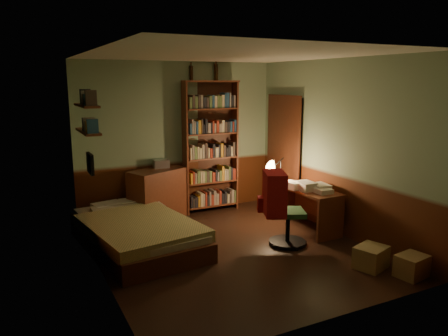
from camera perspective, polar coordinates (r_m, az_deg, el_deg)
name	(u,v)px	position (r m, az deg, el deg)	size (l,w,h in m)	color
floor	(232,250)	(6.10, 1.07, -10.70)	(3.50, 4.00, 0.02)	black
ceiling	(233,54)	(5.66, 1.17, 14.70)	(3.50, 4.00, 0.02)	silver
wall_back	(178,139)	(7.55, -6.00, 3.84)	(3.50, 0.02, 2.60)	gray
wall_left	(96,168)	(5.17, -16.42, -0.03)	(0.02, 4.00, 2.60)	gray
wall_right	(337,147)	(6.73, 14.52, 2.62)	(0.02, 4.00, 2.60)	gray
wall_front	(335,190)	(4.10, 14.30, -2.81)	(3.50, 0.02, 2.60)	gray
doorway	(284,155)	(7.76, 7.90, 1.75)	(0.06, 0.90, 2.00)	black
door_trim	(283,155)	(7.75, 7.69, 1.74)	(0.02, 0.98, 2.08)	#3C1C10
bed	(136,221)	(6.28, -11.43, -6.86)	(1.23, 2.30, 0.68)	olive
dresser	(158,194)	(7.34, -8.58, -3.43)	(0.95, 0.48, 0.85)	#582817
mini_stereo	(161,164)	(7.39, -8.21, 0.57)	(0.25, 0.19, 0.14)	#B2B2B7
bookshelf	(211,147)	(7.64, -1.77, 2.77)	(0.98, 0.30, 2.28)	#582817
bottle_left	(191,73)	(7.53, -4.31, 12.25)	(0.06, 0.06, 0.24)	black
bottle_right	(216,72)	(7.72, -1.04, 12.38)	(0.07, 0.07, 0.27)	black
desk	(306,208)	(6.95, 10.62, -5.19)	(0.50, 1.21, 0.65)	#582817
paper_stack	(292,185)	(6.78, 8.91, -2.22)	(0.20, 0.27, 0.11)	silver
desk_lamp	(281,164)	(7.08, 7.43, 0.49)	(0.19, 0.19, 0.62)	black
office_chair	(288,208)	(6.17, 8.40, -5.20)	(0.53, 0.47, 1.07)	#244E27
red_jacket	(264,148)	(6.04, 5.27, 2.62)	(0.28, 0.51, 0.60)	maroon
wall_shelf_lower	(88,132)	(6.22, -17.33, 4.57)	(0.20, 0.90, 0.03)	#582817
wall_shelf_upper	(86,106)	(6.19, -17.52, 7.78)	(0.20, 0.90, 0.03)	#582817
framed_picture	(90,163)	(5.77, -17.08, 0.57)	(0.04, 0.32, 0.26)	black
cardboard_box_a	(412,266)	(5.72, 23.32, -11.67)	(0.35, 0.28, 0.26)	olive
cardboard_box_b	(371,257)	(5.79, 18.65, -10.98)	(0.39, 0.32, 0.27)	olive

